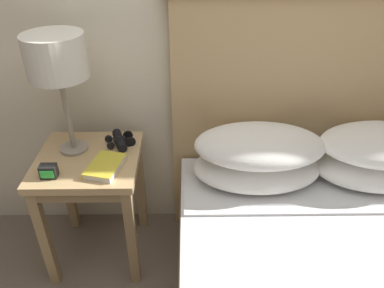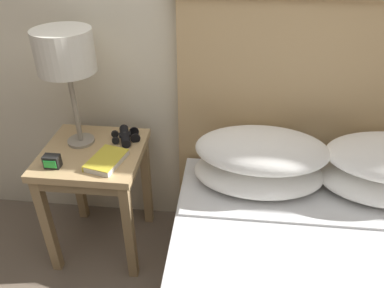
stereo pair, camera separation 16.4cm
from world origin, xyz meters
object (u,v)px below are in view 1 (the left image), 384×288
alarm_clock (49,171)px  binoculars_pair (120,140)px  table_lamp (56,59)px  book_on_nightstand (105,166)px  nightstand (90,174)px

alarm_clock → binoculars_pair: bearing=44.5°
table_lamp → book_on_nightstand: table_lamp is taller
book_on_nightstand → binoculars_pair: bearing=79.8°
nightstand → book_on_nightstand: (0.10, -0.09, 0.11)m
binoculars_pair → nightstand: bearing=-141.1°
alarm_clock → book_on_nightstand: bearing=13.7°
nightstand → book_on_nightstand: 0.18m
alarm_clock → nightstand: bearing=49.5°
table_lamp → binoculars_pair: bearing=11.1°
nightstand → table_lamp: size_ratio=1.12×
table_lamp → alarm_clock: table_lamp is taller
nightstand → binoculars_pair: size_ratio=3.75×
nightstand → alarm_clock: (-0.13, -0.15, 0.13)m
table_lamp → binoculars_pair: 0.48m
table_lamp → book_on_nightstand: 0.49m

